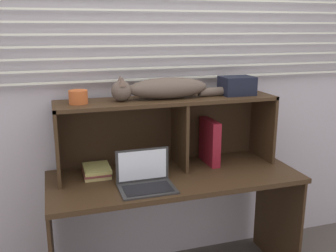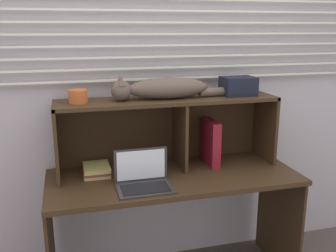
{
  "view_description": "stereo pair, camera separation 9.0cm",
  "coord_description": "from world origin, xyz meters",
  "px_view_note": "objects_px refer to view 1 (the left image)",
  "views": [
    {
      "loc": [
        -0.69,
        -1.87,
        1.63
      ],
      "look_at": [
        0.0,
        0.34,
        1.03
      ],
      "focal_mm": 40.79,
      "sensor_mm": 36.0,
      "label": 1
    },
    {
      "loc": [
        -0.61,
        -1.9,
        1.63
      ],
      "look_at": [
        0.0,
        0.34,
        1.03
      ],
      "focal_mm": 40.79,
      "sensor_mm": 36.0,
      "label": 2
    }
  ],
  "objects_px": {
    "laptop": "(146,180)",
    "storage_box": "(237,86)",
    "book_stack": "(96,171)",
    "small_basket": "(78,97)",
    "cat": "(165,89)",
    "binder_upright": "(210,142)"
  },
  "relations": [
    {
      "from": "laptop",
      "to": "binder_upright",
      "type": "bearing_deg",
      "value": 27.83
    },
    {
      "from": "binder_upright",
      "to": "storage_box",
      "type": "height_order",
      "value": "storage_box"
    },
    {
      "from": "small_basket",
      "to": "storage_box",
      "type": "height_order",
      "value": "storage_box"
    },
    {
      "from": "book_stack",
      "to": "binder_upright",
      "type": "bearing_deg",
      "value": -0.03
    },
    {
      "from": "cat",
      "to": "binder_upright",
      "type": "relative_size",
      "value": 2.93
    },
    {
      "from": "book_stack",
      "to": "laptop",
      "type": "bearing_deg",
      "value": -47.74
    },
    {
      "from": "binder_upright",
      "to": "small_basket",
      "type": "height_order",
      "value": "small_basket"
    },
    {
      "from": "cat",
      "to": "laptop",
      "type": "bearing_deg",
      "value": -126.12
    },
    {
      "from": "book_stack",
      "to": "small_basket",
      "type": "height_order",
      "value": "small_basket"
    },
    {
      "from": "laptop",
      "to": "small_basket",
      "type": "distance_m",
      "value": 0.61
    },
    {
      "from": "cat",
      "to": "laptop",
      "type": "distance_m",
      "value": 0.57
    },
    {
      "from": "book_stack",
      "to": "storage_box",
      "type": "relative_size",
      "value": 1.0
    },
    {
      "from": "laptop",
      "to": "storage_box",
      "type": "height_order",
      "value": "storage_box"
    },
    {
      "from": "binder_upright",
      "to": "storage_box",
      "type": "relative_size",
      "value": 1.4
    },
    {
      "from": "small_basket",
      "to": "book_stack",
      "type": "bearing_deg",
      "value": 0.31
    },
    {
      "from": "cat",
      "to": "book_stack",
      "type": "distance_m",
      "value": 0.65
    },
    {
      "from": "cat",
      "to": "book_stack",
      "type": "relative_size",
      "value": 4.13
    },
    {
      "from": "binder_upright",
      "to": "book_stack",
      "type": "distance_m",
      "value": 0.76
    },
    {
      "from": "cat",
      "to": "small_basket",
      "type": "bearing_deg",
      "value": 180.0
    },
    {
      "from": "book_stack",
      "to": "storage_box",
      "type": "height_order",
      "value": "storage_box"
    },
    {
      "from": "small_basket",
      "to": "storage_box",
      "type": "bearing_deg",
      "value": 0.0
    },
    {
      "from": "laptop",
      "to": "storage_box",
      "type": "bearing_deg",
      "value": 21.22
    }
  ]
}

